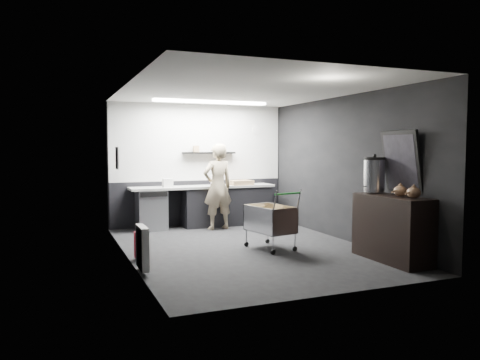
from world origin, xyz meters
name	(u,v)px	position (x,y,z in m)	size (l,w,h in m)	color
floor	(246,248)	(0.00, 0.00, 0.00)	(5.50, 5.50, 0.00)	black
ceiling	(246,91)	(0.00, 0.00, 2.70)	(5.50, 5.50, 0.00)	silver
wall_back	(199,165)	(0.00, 2.75, 1.35)	(5.50, 5.50, 0.00)	black
wall_front	(337,181)	(0.00, -2.75, 1.35)	(5.50, 5.50, 0.00)	black
wall_left	(127,173)	(-2.00, 0.00, 1.35)	(5.50, 5.50, 0.00)	black
wall_right	(344,168)	(2.00, 0.00, 1.35)	(5.50, 5.50, 0.00)	black
kitchen_wall_panel	(199,143)	(0.00, 2.73, 1.85)	(3.95, 0.02, 1.70)	silver
dado_panel	(199,202)	(0.00, 2.73, 0.50)	(3.95, 0.02, 1.00)	black
floating_shelf	(209,153)	(0.20, 2.62, 1.62)	(1.20, 0.22, 0.04)	black
wall_clock	(256,130)	(1.40, 2.72, 2.15)	(0.20, 0.20, 0.03)	silver
poster	(117,158)	(-1.98, 1.30, 1.55)	(0.02, 0.30, 0.40)	white
poster_red_band	(117,154)	(-1.98, 1.30, 1.62)	(0.01, 0.22, 0.10)	red
radiator	(142,248)	(-1.94, -0.90, 0.35)	(0.10, 0.50, 0.60)	silver
ceiling_strip	(211,102)	(0.00, 1.85, 2.67)	(2.40, 0.20, 0.04)	white
prep_counter	(209,205)	(0.14, 2.42, 0.46)	(3.20, 0.61, 0.90)	black
person	(218,187)	(0.18, 1.97, 0.91)	(0.66, 0.44, 1.82)	beige
shopping_cart	(270,221)	(0.37, -0.19, 0.48)	(0.72, 1.02, 1.01)	silver
sideboard	(391,220)	(1.74, -1.63, 0.63)	(0.57, 1.34, 2.00)	black
fire_extinguisher	(139,244)	(-1.85, -0.10, 0.24)	(0.15, 0.15, 0.50)	red
cardboard_box	(240,182)	(0.86, 2.37, 0.95)	(0.51, 0.39, 0.10)	#9C7B53
pink_tub	(216,180)	(0.29, 2.42, 1.01)	(0.22, 0.22, 0.22)	silver
white_container	(168,183)	(-0.80, 2.37, 0.99)	(0.21, 0.16, 0.18)	silver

